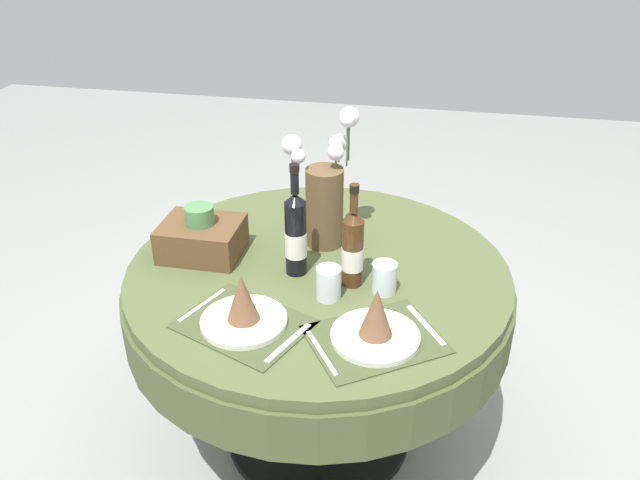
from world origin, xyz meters
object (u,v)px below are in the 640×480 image
Objects in this scene: wine_bottle_left at (296,234)px; woven_basket_side_left at (202,237)px; dining_table at (318,301)px; place_setting_left at (243,311)px; wine_bottle_centre at (353,248)px; tumbler_near_left at (328,283)px; place_setting_right at (376,326)px; tumbler_near_right at (384,278)px; flower_vase at (325,191)px.

wine_bottle_left reaches higher than woven_basket_side_left.
wine_bottle_left is (-0.06, -0.04, 0.27)m from dining_table.
place_setting_left is 1.63× the size of woven_basket_side_left.
wine_bottle_left is at bearing -8.68° from woven_basket_side_left.
wine_bottle_centre is (0.12, -0.08, 0.26)m from dining_table.
wine_bottle_left reaches higher than place_setting_left.
dining_table is 12.34× the size of tumbler_near_left.
place_setting_right is at bearing -56.36° from dining_table.
woven_basket_side_left reaches higher than dining_table.
place_setting_right is 0.24m from tumbler_near_right.
tumbler_near_left is (-0.16, 0.17, 0.00)m from place_setting_right.
tumbler_near_left is at bearing -20.59° from woven_basket_side_left.
wine_bottle_centre reaches higher than place_setting_left.
tumbler_near_right is (0.10, -0.02, -0.08)m from wine_bottle_centre.
flower_vase is 1.24× the size of wine_bottle_left.
tumbler_near_left is (0.20, 0.17, 0.00)m from place_setting_left.
wine_bottle_left reaches higher than place_setting_right.
wine_bottle_centre is at bearing -9.76° from wine_bottle_left.
tumbler_near_left is at bearing -157.40° from tumbler_near_right.
wine_bottle_centre is (-0.10, 0.26, 0.08)m from place_setting_right.
flower_vase is 1.37× the size of wine_bottle_centre.
wine_bottle_centre is (0.26, 0.26, 0.08)m from place_setting_left.
wine_bottle_left is 3.62× the size of tumbler_near_left.
wine_bottle_left is at bearing 168.96° from tumbler_near_right.
place_setting_left is 0.54m from flower_vase.
woven_basket_side_left is (-0.33, 0.05, -0.07)m from wine_bottle_left.
wine_bottle_centre is 0.13m from tumbler_near_right.
flower_vase is at bearing 22.61° from woven_basket_side_left.
place_setting_right is 0.42m from wine_bottle_left.
wine_bottle_left reaches higher than wine_bottle_centre.
place_setting_left is 0.27m from tumbler_near_left.
tumbler_near_right is (0.16, 0.06, -0.00)m from tumbler_near_left.
tumbler_near_right is (0.28, -0.05, -0.09)m from wine_bottle_left.
flower_vase is at bearing 114.99° from place_setting_right.
tumbler_near_left is (0.07, -0.33, -0.14)m from flower_vase.
tumbler_near_right is 0.62m from woven_basket_side_left.
dining_table is 0.44m from place_setting_right.
place_setting_right is at bearing -29.19° from woven_basket_side_left.
tumbler_near_left is at bearing 132.89° from place_setting_right.
place_setting_right is (0.22, -0.34, 0.18)m from dining_table.
woven_basket_side_left is (-0.51, 0.08, -0.06)m from wine_bottle_centre.
wine_bottle_centre is at bearing 45.35° from place_setting_left.
place_setting_right reaches higher than tumbler_near_left.
flower_vase is 4.49× the size of tumbler_near_left.
wine_bottle_centre is 3.28× the size of tumbler_near_left.
wine_bottle_centre is 1.30× the size of woven_basket_side_left.
place_setting_left is 4.35× the size of tumbler_near_right.
tumbler_near_left is at bearing -77.41° from flower_vase.
tumbler_near_left reaches higher than tumbler_near_right.
tumbler_near_right is at bearing -48.85° from flower_vase.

